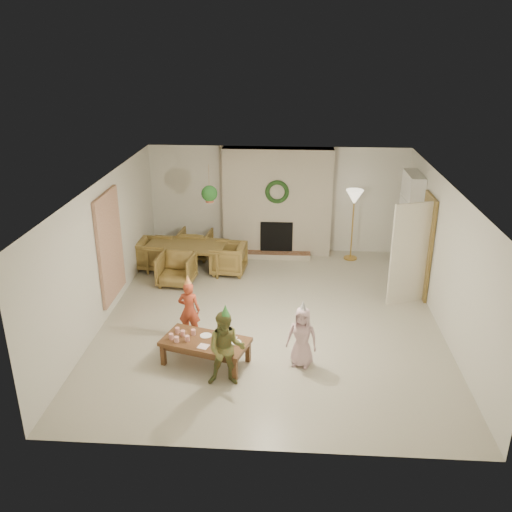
# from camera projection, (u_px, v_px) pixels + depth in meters

# --- Properties ---
(floor) EXTENTS (7.00, 7.00, 0.00)m
(floor) POSITION_uv_depth(u_px,v_px,m) (271.00, 317.00, 10.04)
(floor) COLOR #B7B29E
(floor) RESTS_ON ground
(ceiling) EXTENTS (7.00, 7.00, 0.00)m
(ceiling) POSITION_uv_depth(u_px,v_px,m) (272.00, 185.00, 9.11)
(ceiling) COLOR white
(ceiling) RESTS_ON wall_back
(wall_back) EXTENTS (7.00, 0.00, 7.00)m
(wall_back) POSITION_uv_depth(u_px,v_px,m) (277.00, 200.00, 12.82)
(wall_back) COLOR silver
(wall_back) RESTS_ON floor
(wall_front) EXTENTS (7.00, 0.00, 7.00)m
(wall_front) POSITION_uv_depth(u_px,v_px,m) (259.00, 365.00, 6.33)
(wall_front) COLOR silver
(wall_front) RESTS_ON floor
(wall_left) EXTENTS (0.00, 7.00, 7.00)m
(wall_left) POSITION_uv_depth(u_px,v_px,m) (104.00, 250.00, 9.76)
(wall_left) COLOR silver
(wall_left) RESTS_ON floor
(wall_right) EXTENTS (0.00, 7.00, 7.00)m
(wall_right) POSITION_uv_depth(u_px,v_px,m) (445.00, 259.00, 9.39)
(wall_right) COLOR silver
(wall_right) RESTS_ON floor
(fireplace_mass) EXTENTS (2.50, 0.40, 2.50)m
(fireplace_mass) POSITION_uv_depth(u_px,v_px,m) (277.00, 202.00, 12.63)
(fireplace_mass) COLOR #501E15
(fireplace_mass) RESTS_ON floor
(fireplace_hearth) EXTENTS (1.60, 0.30, 0.12)m
(fireplace_hearth) POSITION_uv_depth(u_px,v_px,m) (276.00, 255.00, 12.75)
(fireplace_hearth) COLOR #5E3019
(fireplace_hearth) RESTS_ON floor
(fireplace_firebox) EXTENTS (0.75, 0.12, 0.75)m
(fireplace_firebox) POSITION_uv_depth(u_px,v_px,m) (276.00, 237.00, 12.76)
(fireplace_firebox) COLOR black
(fireplace_firebox) RESTS_ON floor
(fireplace_wreath) EXTENTS (0.54, 0.10, 0.54)m
(fireplace_wreath) POSITION_uv_depth(u_px,v_px,m) (277.00, 192.00, 12.31)
(fireplace_wreath) COLOR #173815
(fireplace_wreath) RESTS_ON fireplace_mass
(floor_lamp_base) EXTENTS (0.31, 0.31, 0.03)m
(floor_lamp_base) POSITION_uv_depth(u_px,v_px,m) (350.00, 258.00, 12.70)
(floor_lamp_base) COLOR gold
(floor_lamp_base) RESTS_ON floor
(floor_lamp_post) EXTENTS (0.03, 0.03, 1.48)m
(floor_lamp_post) POSITION_uv_depth(u_px,v_px,m) (352.00, 227.00, 12.42)
(floor_lamp_post) COLOR gold
(floor_lamp_post) RESTS_ON floor
(floor_lamp_shade) EXTENTS (0.39, 0.39, 0.33)m
(floor_lamp_shade) POSITION_uv_depth(u_px,v_px,m) (354.00, 197.00, 12.16)
(floor_lamp_shade) COLOR beige
(floor_lamp_shade) RESTS_ON floor_lamp_post
(bookshelf_carcass) EXTENTS (0.30, 1.00, 2.20)m
(bookshelf_carcass) POSITION_uv_depth(u_px,v_px,m) (409.00, 224.00, 11.58)
(bookshelf_carcass) COLOR white
(bookshelf_carcass) RESTS_ON floor
(bookshelf_shelf_a) EXTENTS (0.30, 0.92, 0.03)m
(bookshelf_shelf_a) POSITION_uv_depth(u_px,v_px,m) (405.00, 253.00, 11.83)
(bookshelf_shelf_a) COLOR white
(bookshelf_shelf_a) RESTS_ON bookshelf_carcass
(bookshelf_shelf_b) EXTENTS (0.30, 0.92, 0.03)m
(bookshelf_shelf_b) POSITION_uv_depth(u_px,v_px,m) (407.00, 235.00, 11.68)
(bookshelf_shelf_b) COLOR white
(bookshelf_shelf_b) RESTS_ON bookshelf_carcass
(bookshelf_shelf_c) EXTENTS (0.30, 0.92, 0.03)m
(bookshelf_shelf_c) POSITION_uv_depth(u_px,v_px,m) (409.00, 218.00, 11.53)
(bookshelf_shelf_c) COLOR white
(bookshelf_shelf_c) RESTS_ON bookshelf_carcass
(bookshelf_shelf_d) EXTENTS (0.30, 0.92, 0.03)m
(bookshelf_shelf_d) POSITION_uv_depth(u_px,v_px,m) (411.00, 199.00, 11.38)
(bookshelf_shelf_d) COLOR white
(bookshelf_shelf_d) RESTS_ON bookshelf_carcass
(books_row_lower) EXTENTS (0.20, 0.40, 0.24)m
(books_row_lower) POSITION_uv_depth(u_px,v_px,m) (406.00, 249.00, 11.64)
(books_row_lower) COLOR #B32132
(books_row_lower) RESTS_ON bookshelf_shelf_a
(books_row_mid) EXTENTS (0.20, 0.44, 0.24)m
(books_row_mid) POSITION_uv_depth(u_px,v_px,m) (406.00, 228.00, 11.67)
(books_row_mid) COLOR navy
(books_row_mid) RESTS_ON bookshelf_shelf_b
(books_row_upper) EXTENTS (0.20, 0.36, 0.22)m
(books_row_upper) POSITION_uv_depth(u_px,v_px,m) (410.00, 213.00, 11.39)
(books_row_upper) COLOR #AF8225
(books_row_upper) RESTS_ON bookshelf_shelf_c
(door_frame) EXTENTS (0.05, 0.86, 2.04)m
(door_frame) POSITION_uv_depth(u_px,v_px,m) (426.00, 246.00, 10.59)
(door_frame) COLOR brown
(door_frame) RESTS_ON floor
(door_leaf) EXTENTS (0.77, 0.32, 2.00)m
(door_leaf) POSITION_uv_depth(u_px,v_px,m) (410.00, 254.00, 10.27)
(door_leaf) COLOR beige
(door_leaf) RESTS_ON floor
(curtain_panel) EXTENTS (0.06, 1.20, 2.00)m
(curtain_panel) POSITION_uv_depth(u_px,v_px,m) (110.00, 246.00, 9.94)
(curtain_panel) COLOR #CCAD90
(curtain_panel) RESTS_ON wall_left
(dining_table) EXTENTS (1.80, 1.11, 0.60)m
(dining_table) POSITION_uv_depth(u_px,v_px,m) (186.00, 257.00, 11.97)
(dining_table) COLOR brown
(dining_table) RESTS_ON floor
(dining_chair_near) EXTENTS (0.78, 0.79, 0.67)m
(dining_chair_near) POSITION_uv_depth(u_px,v_px,m) (176.00, 269.00, 11.27)
(dining_chair_near) COLOR brown
(dining_chair_near) RESTS_ON floor
(dining_chair_far) EXTENTS (0.78, 0.79, 0.67)m
(dining_chair_far) POSITION_uv_depth(u_px,v_px,m) (195.00, 244.00, 12.65)
(dining_chair_far) COLOR brown
(dining_chair_far) RESTS_ON floor
(dining_chair_left) EXTENTS (0.79, 0.78, 0.67)m
(dining_chair_left) POSITION_uv_depth(u_px,v_px,m) (153.00, 254.00, 12.07)
(dining_chair_left) COLOR brown
(dining_chair_left) RESTS_ON floor
(dining_chair_right) EXTENTS (0.79, 0.78, 0.67)m
(dining_chair_right) POSITION_uv_depth(u_px,v_px,m) (228.00, 259.00, 11.82)
(dining_chair_right) COLOR brown
(dining_chair_right) RESTS_ON floor
(hanging_plant_cord) EXTENTS (0.01, 0.01, 0.70)m
(hanging_plant_cord) POSITION_uv_depth(u_px,v_px,m) (209.00, 182.00, 10.71)
(hanging_plant_cord) COLOR tan
(hanging_plant_cord) RESTS_ON ceiling
(hanging_plant_pot) EXTENTS (0.16, 0.16, 0.12)m
(hanging_plant_pot) POSITION_uv_depth(u_px,v_px,m) (210.00, 199.00, 10.84)
(hanging_plant_pot) COLOR #974830
(hanging_plant_pot) RESTS_ON hanging_plant_cord
(hanging_plant_foliage) EXTENTS (0.32, 0.32, 0.32)m
(hanging_plant_foliage) POSITION_uv_depth(u_px,v_px,m) (209.00, 193.00, 10.79)
(hanging_plant_foliage) COLOR #164417
(hanging_plant_foliage) RESTS_ON hanging_plant_pot
(coffee_table_top) EXTENTS (1.47, 1.02, 0.06)m
(coffee_table_top) POSITION_uv_depth(u_px,v_px,m) (205.00, 342.00, 8.49)
(coffee_table_top) COLOR brown
(coffee_table_top) RESTS_ON floor
(coffee_table_apron) EXTENTS (1.34, 0.89, 0.08)m
(coffee_table_apron) POSITION_uv_depth(u_px,v_px,m) (206.00, 346.00, 8.52)
(coffee_table_apron) COLOR brown
(coffee_table_apron) RESTS_ON floor
(coffee_leg_fl) EXTENTS (0.09, 0.09, 0.35)m
(coffee_leg_fl) POSITION_uv_depth(u_px,v_px,m) (163.00, 355.00, 8.53)
(coffee_leg_fl) COLOR brown
(coffee_leg_fl) RESTS_ON floor
(coffee_leg_fr) EXTENTS (0.09, 0.09, 0.35)m
(coffee_leg_fr) POSITION_uv_depth(u_px,v_px,m) (235.00, 370.00, 8.14)
(coffee_leg_fr) COLOR brown
(coffee_leg_fr) RESTS_ON floor
(coffee_leg_bl) EXTENTS (0.09, 0.09, 0.35)m
(coffee_leg_bl) POSITION_uv_depth(u_px,v_px,m) (180.00, 338.00, 9.00)
(coffee_leg_bl) COLOR brown
(coffee_leg_bl) RESTS_ON floor
(coffee_leg_br) EXTENTS (0.09, 0.09, 0.35)m
(coffee_leg_br) POSITION_uv_depth(u_px,v_px,m) (248.00, 352.00, 8.61)
(coffee_leg_br) COLOR brown
(coffee_leg_br) RESTS_ON floor
(cup_a) EXTENTS (0.09, 0.09, 0.09)m
(cup_a) POSITION_uv_depth(u_px,v_px,m) (171.00, 336.00, 8.50)
(cup_a) COLOR white
(cup_a) RESTS_ON coffee_table_top
(cup_b) EXTENTS (0.09, 0.09, 0.09)m
(cup_b) POSITION_uv_depth(u_px,v_px,m) (177.00, 330.00, 8.68)
(cup_b) COLOR white
(cup_b) RESTS_ON coffee_table_top
(cup_c) EXTENTS (0.09, 0.09, 0.09)m
(cup_c) POSITION_uv_depth(u_px,v_px,m) (177.00, 339.00, 8.41)
(cup_c) COLOR white
(cup_c) RESTS_ON coffee_table_top
(cup_d) EXTENTS (0.09, 0.09, 0.09)m
(cup_d) POSITION_uv_depth(u_px,v_px,m) (183.00, 333.00, 8.59)
(cup_d) COLOR white
(cup_d) RESTS_ON coffee_table_top
(cup_e) EXTENTS (0.09, 0.09, 0.09)m
(cup_e) POSITION_uv_depth(u_px,v_px,m) (187.00, 338.00, 8.44)
(cup_e) COLOR white
(cup_e) RESTS_ON coffee_table_top
(cup_f) EXTENTS (0.09, 0.09, 0.09)m
(cup_f) POSITION_uv_depth(u_px,v_px,m) (193.00, 332.00, 8.62)
(cup_f) COLOR white
(cup_f) RESTS_ON coffee_table_top
(plate_a) EXTENTS (0.23, 0.23, 0.01)m
(plate_a) POSITION_uv_depth(u_px,v_px,m) (206.00, 335.00, 8.61)
(plate_a) COLOR white
(plate_a) RESTS_ON coffee_table_top
(plate_b) EXTENTS (0.23, 0.23, 0.01)m
(plate_b) POSITION_uv_depth(u_px,v_px,m) (218.00, 346.00, 8.31)
(plate_b) COLOR white
(plate_b) RESTS_ON coffee_table_top
(plate_c) EXTENTS (0.23, 0.23, 0.01)m
(plate_c) POSITION_uv_depth(u_px,v_px,m) (235.00, 342.00, 8.42)
(plate_c) COLOR white
(plate_c) RESTS_ON coffee_table_top
(food_scoop) EXTENTS (0.09, 0.09, 0.07)m
(food_scoop) POSITION_uv_depth(u_px,v_px,m) (218.00, 344.00, 8.29)
(food_scoop) COLOR tan
(food_scoop) RESTS_ON plate_b
(napkin_left) EXTENTS (0.19, 0.19, 0.01)m
(napkin_left) POSITION_uv_depth(u_px,v_px,m) (203.00, 346.00, 8.30)
(napkin_left) COLOR #FFBBC3
(napkin_left) RESTS_ON coffee_table_top
(napkin_right) EXTENTS (0.19, 0.19, 0.01)m
(napkin_right) POSITION_uv_depth(u_px,v_px,m) (231.00, 338.00, 8.53)
(napkin_right) COLOR #FFBBC3
(napkin_right) RESTS_ON coffee_table_top
(child_red) EXTENTS (0.39, 0.27, 1.03)m
(child_red) POSITION_uv_depth(u_px,v_px,m) (189.00, 310.00, 9.19)
(child_red) COLOR #AD3E25
(child_red) RESTS_ON floor
(party_hat_red) EXTENTS (0.19, 0.19, 0.19)m
(party_hat_red) POSITION_uv_depth(u_px,v_px,m) (188.00, 280.00, 8.98)
(party_hat_red) COLOR #E7D54D
(party_hat_red) RESTS_ON child_red
(child_plaid) EXTENTS (0.59, 0.47, 1.17)m
(child_plaid) POSITION_uv_depth(u_px,v_px,m) (226.00, 349.00, 7.90)
(child_plaid) COLOR #906027
(child_plaid) RESTS_ON floor
(party_hat_plaid) EXTENTS (0.17, 0.17, 0.19)m
(party_hat_plaid) POSITION_uv_depth(u_px,v_px,m) (225.00, 311.00, 7.67)
(party_hat_plaid) COLOR green
(party_hat_plaid) RESTS_ON child_plaid
(child_pink) EXTENTS (0.55, 0.43, 0.99)m
(child_pink) POSITION_uv_depth(u_px,v_px,m) (302.00, 337.00, 8.42)
(child_pink) COLOR beige
(child_pink) RESTS_ON floor
(party_hat_pink) EXTENTS (0.17, 0.17, 0.18)m
(party_hat_pink) POSITION_uv_depth(u_px,v_px,m) (303.00, 306.00, 8.22)
(party_hat_pink) COLOR silver
(party_hat_pink) RESTS_ON child_pink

